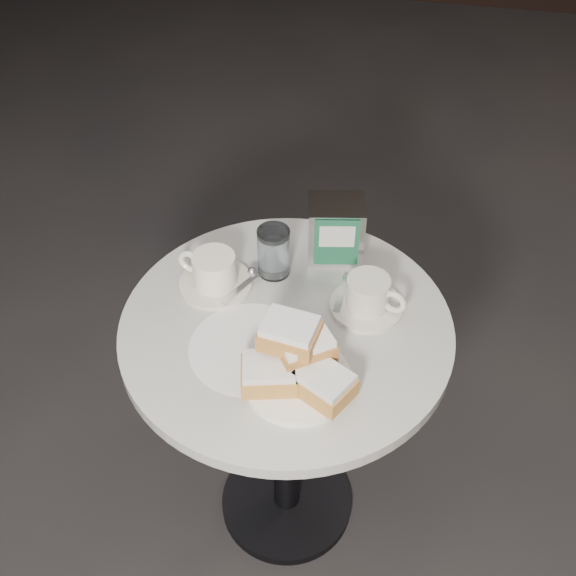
% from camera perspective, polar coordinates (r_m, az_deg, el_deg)
% --- Properties ---
extents(ground, '(7.00, 7.00, 0.00)m').
position_cam_1_polar(ground, '(2.12, -0.11, -16.66)').
color(ground, black).
rests_on(ground, ground).
extents(cafe_table, '(0.70, 0.70, 0.74)m').
position_cam_1_polar(cafe_table, '(1.66, -0.13, -7.48)').
color(cafe_table, black).
rests_on(cafe_table, ground).
extents(sugar_spill, '(0.29, 0.29, 0.00)m').
position_cam_1_polar(sugar_spill, '(1.47, -3.02, -4.72)').
color(sugar_spill, white).
rests_on(sugar_spill, cafe_table).
extents(beignet_plate, '(0.23, 0.23, 0.14)m').
position_cam_1_polar(beignet_plate, '(1.37, 0.71, -6.10)').
color(beignet_plate, white).
rests_on(beignet_plate, cafe_table).
extents(coffee_cup_left, '(0.19, 0.19, 0.08)m').
position_cam_1_polar(coffee_cup_left, '(1.57, -5.86, 1.19)').
color(coffee_cup_left, silver).
rests_on(coffee_cup_left, cafe_table).
extents(coffee_cup_right, '(0.20, 0.20, 0.08)m').
position_cam_1_polar(coffee_cup_right, '(1.52, 6.35, -0.65)').
color(coffee_cup_right, silver).
rests_on(coffee_cup_right, cafe_table).
extents(water_glass_left, '(0.10, 0.10, 0.12)m').
position_cam_1_polar(water_glass_left, '(1.58, -1.14, 2.83)').
color(water_glass_left, white).
rests_on(water_glass_left, cafe_table).
extents(water_glass_right, '(0.10, 0.10, 0.12)m').
position_cam_1_polar(water_glass_right, '(1.64, 3.26, 4.36)').
color(water_glass_right, silver).
rests_on(water_glass_right, cafe_table).
extents(napkin_dispenser, '(0.14, 0.12, 0.14)m').
position_cam_1_polar(napkin_dispenser, '(1.62, 3.79, 4.62)').
color(napkin_dispenser, silver).
rests_on(napkin_dispenser, cafe_table).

